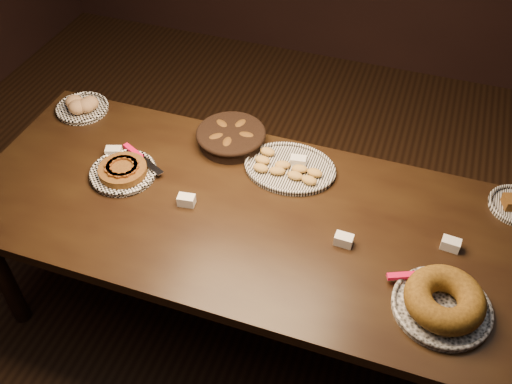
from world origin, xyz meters
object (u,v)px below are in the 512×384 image
(apple_tart_plate, at_px, (123,171))
(bundt_cake_plate, at_px, (444,301))
(madeleine_platter, at_px, (289,168))
(buffet_table, at_px, (252,224))

(apple_tart_plate, xyz_separation_m, bundt_cake_plate, (1.38, -0.25, 0.02))
(apple_tart_plate, distance_m, bundt_cake_plate, 1.40)
(bundt_cake_plate, bearing_deg, madeleine_platter, 135.21)
(buffet_table, xyz_separation_m, bundt_cake_plate, (0.78, -0.22, 0.12))
(buffet_table, relative_size, madeleine_platter, 5.98)
(bundt_cake_plate, bearing_deg, buffet_table, 155.12)
(madeleine_platter, xyz_separation_m, bundt_cake_plate, (0.71, -0.51, 0.03))
(buffet_table, height_order, apple_tart_plate, apple_tart_plate)
(buffet_table, bearing_deg, bundt_cake_plate, -15.93)
(buffet_table, relative_size, apple_tart_plate, 7.51)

